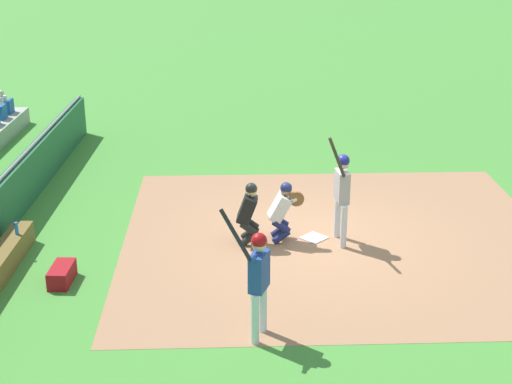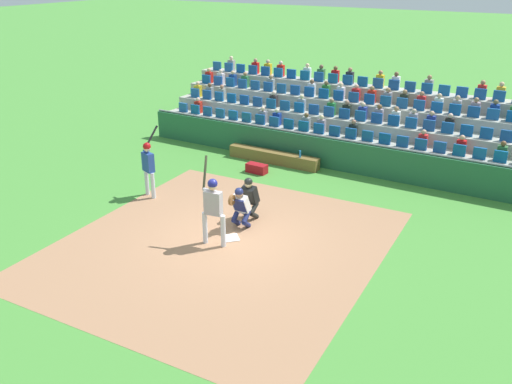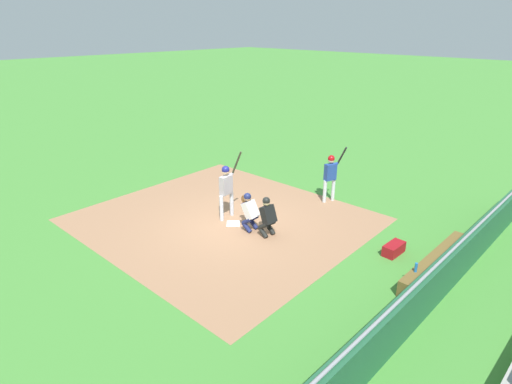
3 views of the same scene
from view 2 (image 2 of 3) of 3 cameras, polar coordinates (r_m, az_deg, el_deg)
The scene contains 12 objects.
ground_plane at distance 14.86m, azimuth -2.67°, elevation -4.85°, with size 160.00×160.00×0.00m, color #478D37.
infield_dirt_patch at distance 14.49m, azimuth -3.75°, elevation -5.63°, with size 7.99×8.78×0.01m, color #A47453.
home_plate_marker at distance 14.85m, azimuth -2.67°, elevation -4.80°, with size 0.44×0.44×0.02m, color white.
batter_at_plate at distance 14.07m, azimuth -4.52°, elevation -1.24°, with size 0.77×0.50×2.34m.
catcher_crouching at distance 15.10m, azimuth -1.68°, elevation -1.38°, with size 0.49×0.73×1.27m.
home_plate_umpire at distance 15.68m, azimuth -0.69°, elevation -0.44°, with size 0.48×0.47×1.30m.
dugout_wall at distance 19.92m, azimuth 7.46°, elevation 4.08°, with size 15.49×0.24×1.18m.
dugout_bench at distance 20.34m, azimuth 1.82°, elevation 3.64°, with size 3.62×0.40×0.44m, color brown.
water_bottle_on_bench at distance 19.68m, azimuth 4.63°, elevation 3.97°, with size 0.07×0.07×0.25m, color blue.
equipment_duffel_bag at distance 19.39m, azimuth 0.08°, elevation 2.48°, with size 0.75×0.36×0.32m, color maroon.
on_deck_batter at distance 17.40m, azimuth -11.18°, elevation 2.98°, with size 0.55×0.78×2.21m.
bleacher_stand at distance 23.72m, azimuth 11.66°, elevation 7.40°, with size 17.91×3.81×2.69m.
Camera 2 is at (-7.26, 10.99, 6.89)m, focal length 38.33 mm.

